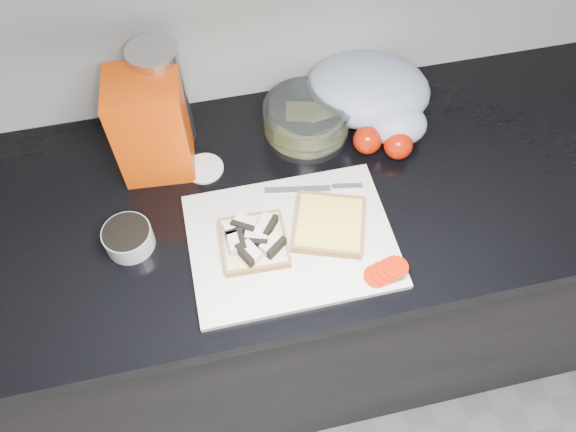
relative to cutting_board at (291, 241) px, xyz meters
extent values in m
cube|color=black|center=(0.04, 0.13, -0.48)|extent=(3.50, 0.60, 0.86)
cube|color=black|center=(0.04, 0.13, -0.03)|extent=(3.50, 0.64, 0.04)
cube|color=silver|center=(0.00, 0.00, 0.00)|extent=(0.40, 0.30, 0.01)
cube|color=beige|center=(-0.07, 0.00, 0.01)|extent=(0.13, 0.13, 0.02)
cube|color=silver|center=(-0.10, 0.04, 0.03)|extent=(0.05, 0.03, 0.02)
cube|color=black|center=(-0.10, 0.04, 0.03)|extent=(0.05, 0.02, 0.02)
cube|color=silver|center=(-0.08, 0.04, 0.03)|extent=(0.05, 0.04, 0.02)
cube|color=black|center=(-0.08, 0.04, 0.03)|extent=(0.05, 0.03, 0.02)
cube|color=silver|center=(-0.05, 0.03, 0.03)|extent=(0.05, 0.05, 0.02)
cube|color=black|center=(-0.05, 0.03, 0.03)|extent=(0.04, 0.04, 0.02)
cube|color=silver|center=(-0.11, 0.00, 0.04)|extent=(0.03, 0.04, 0.02)
cube|color=black|center=(-0.11, 0.00, 0.04)|extent=(0.01, 0.05, 0.02)
cube|color=silver|center=(-0.07, 0.00, 0.03)|extent=(0.05, 0.04, 0.02)
cube|color=black|center=(-0.07, 0.00, 0.03)|extent=(0.05, 0.02, 0.02)
cube|color=silver|center=(-0.04, -0.02, 0.03)|extent=(0.05, 0.05, 0.02)
cube|color=black|center=(-0.04, -0.02, 0.03)|extent=(0.04, 0.04, 0.02)
cube|color=silver|center=(-0.09, -0.03, 0.04)|extent=(0.04, 0.05, 0.02)
cube|color=black|center=(-0.09, -0.03, 0.04)|extent=(0.03, 0.05, 0.02)
cube|color=beige|center=(0.08, 0.01, 0.02)|extent=(0.17, 0.17, 0.02)
cube|color=yellow|center=(0.08, 0.01, 0.03)|extent=(0.15, 0.15, 0.00)
cylinder|color=#B01904|center=(0.14, -0.12, 0.01)|extent=(0.07, 0.07, 0.01)
cylinder|color=#B01904|center=(0.15, -0.12, 0.01)|extent=(0.06, 0.06, 0.01)
cylinder|color=#B01904|center=(0.16, -0.11, 0.02)|extent=(0.06, 0.06, 0.01)
cylinder|color=#B01904|center=(0.18, -0.11, 0.02)|extent=(0.05, 0.05, 0.01)
cube|color=silver|center=(0.04, 0.11, 0.01)|extent=(0.14, 0.04, 0.00)
cube|color=silver|center=(0.14, 0.10, 0.01)|extent=(0.07, 0.02, 0.01)
cylinder|color=#9BA0A0|center=(-0.31, 0.06, 0.02)|extent=(0.10, 0.10, 0.05)
cylinder|color=black|center=(-0.31, 0.06, 0.04)|extent=(0.09, 0.09, 0.01)
cylinder|color=silver|center=(-0.14, 0.22, 0.00)|extent=(0.10, 0.10, 0.01)
cylinder|color=silver|center=(0.10, 0.28, 0.03)|extent=(0.19, 0.19, 0.08)
cube|color=yellow|center=(0.08, 0.28, 0.03)|extent=(0.07, 0.06, 0.04)
cube|color=#E9E38B|center=(0.13, 0.28, 0.01)|extent=(0.07, 0.06, 0.01)
cube|color=#EE4D03|center=(-0.23, 0.26, 0.11)|extent=(0.16, 0.15, 0.23)
cylinder|color=#B9B9BE|center=(-0.20, 0.33, 0.12)|extent=(0.10, 0.10, 0.25)
ellipsoid|color=silver|center=(0.25, 0.32, 0.06)|extent=(0.34, 0.31, 0.12)
ellipsoid|color=silver|center=(0.29, 0.22, 0.04)|extent=(0.17, 0.15, 0.09)
sphere|color=#B01904|center=(0.22, 0.20, 0.03)|extent=(0.06, 0.06, 0.06)
sphere|color=#B01904|center=(0.28, 0.17, 0.03)|extent=(0.06, 0.06, 0.06)
camera|label=1|loc=(-0.13, -0.56, 0.95)|focal=35.00mm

